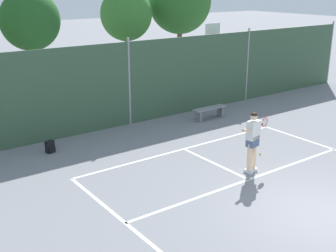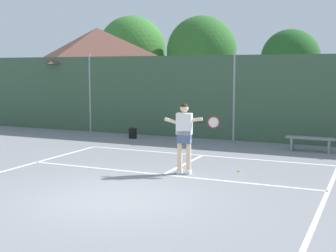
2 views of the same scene
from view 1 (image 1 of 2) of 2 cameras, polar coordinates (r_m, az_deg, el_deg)
The scene contains 9 objects.
ground_plane at distance 11.54m, azimuth 19.42°, elevation -10.80°, with size 120.00×120.00×0.00m, color gray.
court_markings at distance 11.86m, azimuth 16.85°, elevation -9.70°, with size 8.30×11.10×0.01m.
chainlink_fence at distance 17.26m, azimuth -5.05°, elevation 5.49°, with size 26.09×0.09×3.42m.
basketball_hoop at distance 21.89m, azimuth 5.67°, elevation 9.93°, with size 0.90×0.67×3.55m.
treeline_backdrop at distance 26.97m, azimuth -19.20°, elevation 13.86°, with size 26.24×4.28×6.49m.
tennis_player at distance 13.03m, azimuth 10.99°, elevation -1.37°, with size 1.41×0.42×1.85m.
tennis_ball at distance 14.77m, azimuth 11.88°, elevation -3.54°, with size 0.07×0.07×0.07m, color #CCE033.
backpack_black at distance 15.11m, azimuth -15.06°, elevation -2.64°, with size 0.32×0.30×0.46m.
courtside_bench at distance 18.27m, azimuth 5.45°, elevation 2.05°, with size 1.60×0.36×0.48m.
Camera 1 is at (-8.63, -5.47, 5.37)m, focal length 46.91 mm.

